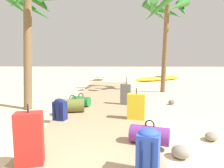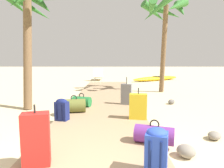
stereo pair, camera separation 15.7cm
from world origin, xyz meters
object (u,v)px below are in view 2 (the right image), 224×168
Objects in this scene: suitcase_red at (36,139)px; palm_tree_near_right at (165,15)px; duffel_bag_olive at (74,106)px; backpack_blue at (157,150)px; palm_tree_near_left at (24,6)px; kayak at (156,78)px; lounge_chair at (99,76)px; suitcase_grey at (127,94)px; suitcase_yellow at (139,106)px; duffel_bag_green at (82,101)px; duffel_bag_purple at (155,135)px; backpack_navy at (62,109)px.

palm_tree_near_right reaches higher than suitcase_red.
suitcase_red is 1.26× the size of duffel_bag_olive.
duffel_bag_olive is at bearing 118.07° from backpack_blue.
kayak is (5.50, 7.64, -2.83)m from palm_tree_near_left.
palm_tree_near_right reaches higher than lounge_chair.
palm_tree_near_right is at bearing 56.55° from suitcase_grey.
suitcase_grey is at bearing 91.42° from backpack_blue.
suitcase_yellow reaches higher than duffel_bag_olive.
backpack_blue is at bearing -7.64° from suitcase_red.
palm_tree_near_left is at bearing 129.79° from backpack_blue.
duffel_bag_olive is 3.22m from palm_tree_near_left.
backpack_blue is at bearing -61.93° from duffel_bag_olive.
palm_tree_near_left is at bearing -101.67° from lounge_chair.
duffel_bag_purple is at bearing -58.97° from duffel_bag_green.
suitcase_grey is 7.79m from lounge_chair.
suitcase_red reaches higher than duffel_bag_purple.
backpack_blue is 7.33m from palm_tree_near_right.
duffel_bag_purple is at bearing 22.25° from suitcase_red.
suitcase_grey reaches higher than backpack_blue.
backpack_navy is at bearing 127.53° from backpack_blue.
palm_tree_near_right is at bearing 43.24° from duffel_bag_green.
suitcase_red reaches higher than lounge_chair.
suitcase_yellow is at bearing -83.82° from suitcase_grey.
backpack_navy is at bearing -100.50° from duffel_bag_green.
palm_tree_near_right reaches higher than backpack_blue.
suitcase_yellow reaches higher than duffel_bag_green.
backpack_navy is 0.59× the size of suitcase_grey.
suitcase_red is 7.64m from palm_tree_near_right.
kayak is at bearing 75.41° from suitcase_yellow.
lounge_chair is (1.62, 7.83, -2.65)m from palm_tree_near_left.
palm_tree_near_right is (1.75, 2.65, 2.91)m from suitcase_grey.
suitcase_red is 11.83m from kayak.
duffel_bag_olive is at bearing -131.75° from palm_tree_near_right.
palm_tree_near_left reaches higher than suitcase_red.
backpack_blue reaches higher than duffel_bag_olive.
palm_tree_near_left is (-3.09, 3.71, 2.59)m from backpack_blue.
backpack_navy is at bearing 144.98° from duffel_bag_purple.
backpack_blue is 11.60m from kayak.
duffel_bag_green is 1.19× the size of backpack_navy.
duffel_bag_purple is at bearing -84.99° from suitcase_grey.
backpack_navy is at bearing -134.44° from suitcase_grey.
duffel_bag_olive is at bearing -27.26° from palm_tree_near_left.
duffel_bag_green is 0.15× the size of palm_tree_near_right.
palm_tree_near_left is at bearing 152.74° from duffel_bag_olive.
lounge_chair is (0.09, 11.33, -0.11)m from suitcase_red.
backpack_blue is at bearing -52.47° from backpack_navy.
suitcase_red is 1.64× the size of backpack_navy.
suitcase_grey is 0.24× the size of kayak.
duffel_bag_olive is 0.77× the size of suitcase_grey.
duffel_bag_green is at bearing 79.50° from backpack_navy.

